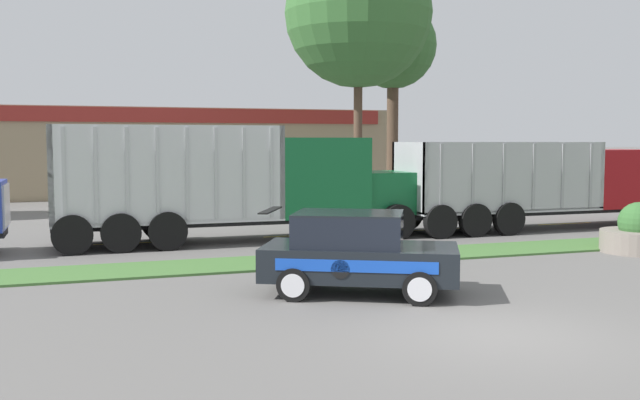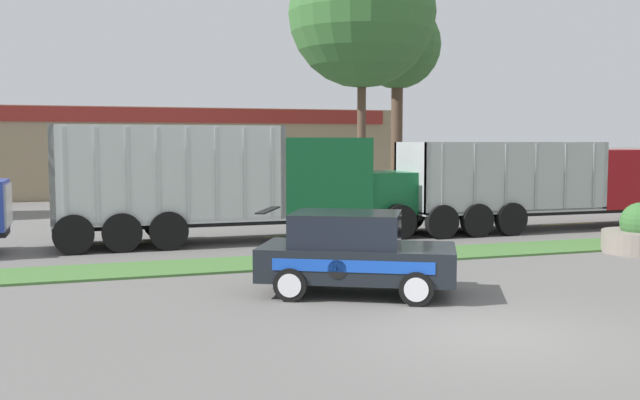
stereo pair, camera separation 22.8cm
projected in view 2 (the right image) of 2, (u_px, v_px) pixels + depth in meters
name	position (u px, v px, depth m)	size (l,w,h in m)	color
ground_plane	(492.00, 334.00, 11.77)	(600.00, 600.00, 0.00)	slate
grass_verge	(336.00, 259.00, 19.13)	(120.00, 2.13, 0.06)	#477538
centre_line_3	(135.00, 243.00, 22.40)	(2.40, 0.14, 0.01)	yellow
centre_line_4	(300.00, 235.00, 24.07)	(2.40, 0.14, 0.01)	yellow
centre_line_5	(443.00, 229.00, 25.75)	(2.40, 0.14, 0.01)	yellow
centre_line_6	(568.00, 224.00, 27.42)	(2.40, 0.14, 0.01)	yellow
dump_truck_lead	(276.00, 187.00, 23.01)	(11.61, 2.79, 3.66)	black
dump_truck_trail	(584.00, 187.00, 26.35)	(12.30, 2.78, 3.15)	black
rally_car	(354.00, 252.00, 14.84)	(4.43, 3.52, 1.75)	black
store_building_backdrop	(111.00, 152.00, 44.31)	(33.04, 12.10, 5.06)	#9E896B
tree_behind_centre	(398.00, 38.00, 37.93)	(4.62, 4.62, 11.75)	brown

